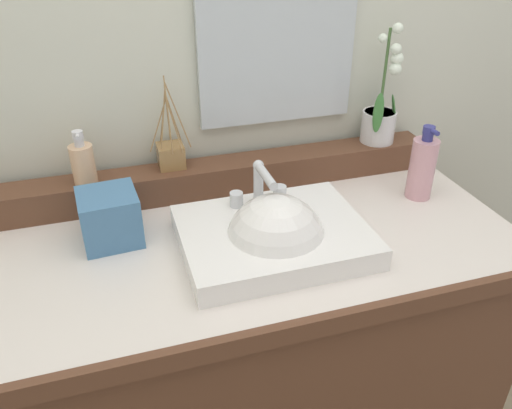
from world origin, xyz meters
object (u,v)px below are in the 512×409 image
object	(u,v)px
potted_plant	(380,115)
reed_diffuser	(171,154)
tissue_box	(110,217)
sink_basin	(275,240)
soap_dispenser	(83,163)
lotion_bottle	(422,167)

from	to	relation	value
potted_plant	reed_diffuser	size ratio (longest dim) A/B	1.38
potted_plant	reed_diffuser	bearing A→B (deg)	178.66
reed_diffuser	tissue_box	bearing A→B (deg)	-133.80
sink_basin	reed_diffuser	size ratio (longest dim) A/B	1.72
potted_plant	tissue_box	xyz separation A→B (m)	(-0.77, -0.17, -0.10)
soap_dispenser	sink_basin	bearing A→B (deg)	-36.85
potted_plant	tissue_box	size ratio (longest dim) A/B	2.57
tissue_box	reed_diffuser	bearing A→B (deg)	46.20
reed_diffuser	tissue_box	distance (m)	0.26
potted_plant	tissue_box	world-z (taller)	potted_plant
reed_diffuser	tissue_box	size ratio (longest dim) A/B	1.87
lotion_bottle	tissue_box	xyz separation A→B (m)	(-0.80, 0.03, -0.03)
soap_dispenser	potted_plant	bearing A→B (deg)	1.28
soap_dispenser	reed_diffuser	size ratio (longest dim) A/B	0.57
potted_plant	lotion_bottle	world-z (taller)	potted_plant
potted_plant	tissue_box	bearing A→B (deg)	-167.82
lotion_bottle	tissue_box	bearing A→B (deg)	177.84
potted_plant	soap_dispenser	distance (m)	0.82
sink_basin	tissue_box	distance (m)	0.38
sink_basin	soap_dispenser	size ratio (longest dim) A/B	3.02
potted_plant	lotion_bottle	distance (m)	0.21
sink_basin	soap_dispenser	xyz separation A→B (m)	(-0.39, 0.30, 0.11)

